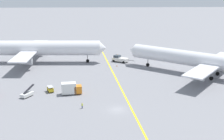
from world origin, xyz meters
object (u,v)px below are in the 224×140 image
Objects in this scene: pushback_tug at (120,59)px; gse_baggage_cart_near_cluster at (50,89)px; traffic_cone_nose_left at (117,66)px; gse_catering_truck_tall at (71,88)px; gse_belt_loader_portside at (27,94)px; airliner_being_pushed at (206,61)px; ground_crew_ramp_agent_by_cones at (82,106)px; airliner_at_gate_left at (36,48)px.

gse_baggage_cart_near_cluster is (-22.92, -34.91, -0.40)m from pushback_tug.
traffic_cone_nose_left is at bearing -102.18° from pushback_tug.
gse_catering_truck_tall reaches higher than gse_belt_loader_portside.
traffic_cone_nose_left is (27.47, 31.93, -0.55)m from gse_belt_loader_portside.
airliner_being_pushed is 33.47× the size of ground_crew_ramp_agent_by_cones.
gse_catering_truck_tall reaches higher than pushback_tug.
airliner_at_gate_left reaches higher than airliner_being_pushed.
ground_crew_ramp_agent_by_cones is 2.58× the size of traffic_cone_nose_left.
gse_belt_loader_portside is (-6.04, -3.89, -0.04)m from gse_baggage_cart_near_cluster.
pushback_tug is 1.84× the size of gse_belt_loader_portside.
gse_catering_truck_tall reaches higher than gse_baggage_cart_near_cluster.
airliner_at_gate_left is 36.18× the size of ground_crew_ramp_agent_by_cones.
airliner_at_gate_left is 33.91m from pushback_tug.
ground_crew_ramp_agent_by_cones is (16.25, -9.18, -0.03)m from gse_belt_loader_portside.
airliner_being_pushed is at bearing -25.06° from traffic_cone_nose_left.
traffic_cone_nose_left is at bearing 154.94° from airliner_being_pushed.
airliner_at_gate_left is 37.14m from gse_baggage_cart_near_cluster.
airliner_being_pushed is 60.35m from gse_belt_loader_portside.
ground_crew_ramp_agent_by_cones is at bearing -104.83° from pushback_tug.
airliner_being_pushed is at bearing -36.25° from pushback_tug.
pushback_tug is 7.10m from traffic_cone_nose_left.
airliner_being_pushed is at bearing 19.79° from gse_catering_truck_tall.
gse_baggage_cart_near_cluster is at bearing -164.75° from airliner_being_pushed.
gse_catering_truck_tall is at bearing -18.48° from gse_baggage_cart_near_cluster.
airliner_at_gate_left reaches higher than gse_belt_loader_portside.
ground_crew_ramp_agent_by_cones is at bearing -146.67° from airliner_being_pushed.
gse_baggage_cart_near_cluster is at bearing 161.52° from gse_catering_truck_tall.
airliner_at_gate_left is 39.71m from gse_belt_loader_portside.
pushback_tug reaches higher than ground_crew_ramp_agent_by_cones.
traffic_cone_nose_left is (21.43, 28.04, -0.58)m from gse_baggage_cart_near_cluster.
airliner_being_pushed reaches higher than gse_belt_loader_portside.
airliner_at_gate_left reaches higher than traffic_cone_nose_left.
gse_belt_loader_portside is (-57.45, -17.91, -4.64)m from airliner_being_pushed.
ground_crew_ramp_agent_by_cones is at bearing -105.26° from traffic_cone_nose_left.
gse_catering_truck_tall is 1.26× the size of gse_belt_loader_portside.
airliner_at_gate_left is 52.86m from ground_crew_ramp_agent_by_cones.
pushback_tug is at bearing 56.72° from gse_baggage_cart_near_cluster.
gse_belt_loader_portside is at bearing -172.07° from gse_catering_truck_tall.
pushback_tug is 40.56m from gse_catering_truck_tall.
airliner_at_gate_left reaches higher than gse_baggage_cart_near_cluster.
gse_belt_loader_portside is at bearing -83.24° from airliner_at_gate_left.
gse_belt_loader_portside is (-12.49, -1.74, -0.93)m from gse_catering_truck_tall.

